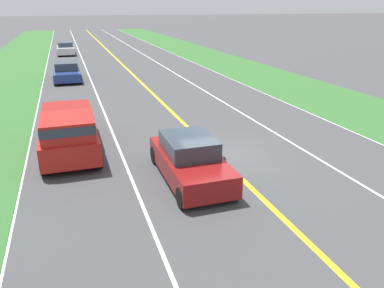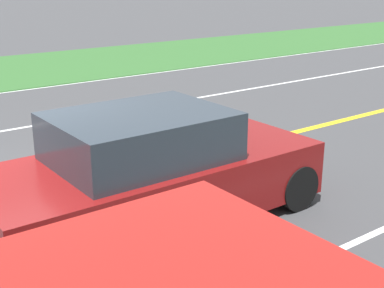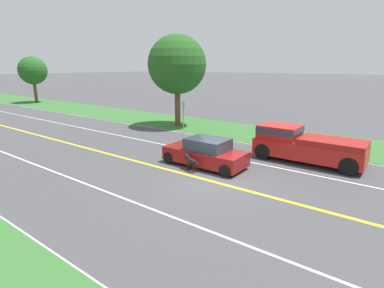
# 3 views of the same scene
# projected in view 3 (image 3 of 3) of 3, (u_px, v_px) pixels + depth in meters

# --- Properties ---
(ground_plane) EXTENTS (400.00, 400.00, 0.00)m
(ground_plane) POSITION_uv_depth(u_px,v_px,m) (211.00, 181.00, 13.22)
(ground_plane) COLOR #424244
(centre_divider_line) EXTENTS (0.18, 160.00, 0.01)m
(centre_divider_line) POSITION_uv_depth(u_px,v_px,m) (211.00, 181.00, 13.22)
(centre_divider_line) COLOR yellow
(centre_divider_line) RESTS_ON ground
(lane_edge_line_right) EXTENTS (0.14, 160.00, 0.01)m
(lane_edge_line_right) POSITION_uv_depth(u_px,v_px,m) (273.00, 148.00, 18.65)
(lane_edge_line_right) COLOR white
(lane_edge_line_right) RESTS_ON ground
(lane_edge_line_left) EXTENTS (0.14, 160.00, 0.01)m
(lane_edge_line_left) POSITION_uv_depth(u_px,v_px,m) (64.00, 261.00, 7.78)
(lane_edge_line_left) COLOR white
(lane_edge_line_left) RESTS_ON ground
(lane_dash_same_dir) EXTENTS (0.10, 160.00, 0.01)m
(lane_dash_same_dir) POSITION_uv_depth(u_px,v_px,m) (247.00, 161.00, 15.93)
(lane_dash_same_dir) COLOR white
(lane_dash_same_dir) RESTS_ON ground
(lane_dash_oncoming) EXTENTS (0.10, 160.00, 0.01)m
(lane_dash_oncoming) POSITION_uv_depth(u_px,v_px,m) (157.00, 211.00, 10.50)
(lane_dash_oncoming) COLOR white
(lane_dash_oncoming) RESTS_ON ground
(grass_verge_right) EXTENTS (6.00, 160.00, 0.03)m
(grass_verge_right) POSITION_uv_depth(u_px,v_px,m) (289.00, 138.00, 20.97)
(grass_verge_right) COLOR #33662D
(grass_verge_right) RESTS_ON ground
(ego_car) EXTENTS (1.83, 4.21, 1.44)m
(ego_car) POSITION_uv_depth(u_px,v_px,m) (205.00, 153.00, 15.13)
(ego_car) COLOR maroon
(ego_car) RESTS_ON ground
(dog) EXTENTS (0.44, 1.09, 0.82)m
(dog) POSITION_uv_depth(u_px,v_px,m) (190.00, 161.00, 14.39)
(dog) COLOR black
(dog) RESTS_ON ground
(pickup_truck) EXTENTS (2.06, 5.46, 1.81)m
(pickup_truck) POSITION_uv_depth(u_px,v_px,m) (304.00, 144.00, 15.79)
(pickup_truck) COLOR red
(pickup_truck) RESTS_ON ground
(roadside_tree_right_near) EXTENTS (4.74, 4.74, 7.42)m
(roadside_tree_right_near) POSITION_uv_depth(u_px,v_px,m) (177.00, 65.00, 24.13)
(roadside_tree_right_near) COLOR brown
(roadside_tree_right_near) RESTS_ON ground
(roadside_tree_right_far) EXTENTS (3.69, 3.69, 6.19)m
(roadside_tree_right_far) POSITION_uv_depth(u_px,v_px,m) (33.00, 71.00, 40.41)
(roadside_tree_right_far) COLOR brown
(roadside_tree_right_far) RESTS_ON ground
(street_sign) EXTENTS (0.11, 0.64, 2.25)m
(street_sign) POSITION_uv_depth(u_px,v_px,m) (184.00, 112.00, 23.51)
(street_sign) COLOR gray
(street_sign) RESTS_ON ground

